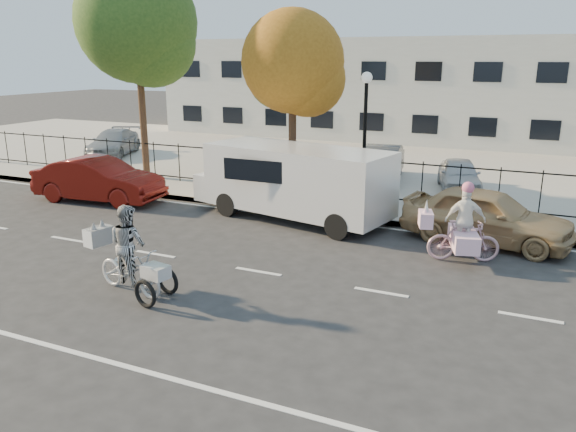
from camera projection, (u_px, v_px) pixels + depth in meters
The scene contains 20 objects.
ground at pixel (258, 272), 13.38m from camera, with size 120.00×120.00×0.00m, color #333334.
road_markings at pixel (258, 272), 13.38m from camera, with size 60.00×9.52×0.01m, color silver, non-canonical shape.
curb at pixel (331, 216), 17.79m from camera, with size 60.00×0.10×0.15m, color #A8A399.
sidewalk at pixel (341, 208), 18.71m from camera, with size 60.00×2.20×0.15m, color #A8A399.
parking_lot at pixel (403, 164), 26.53m from camera, with size 60.00×15.60×0.15m, color #A8A399.
iron_fence at pixel (352, 178), 19.45m from camera, with size 58.00×0.06×1.50m, color black, non-canonical shape.
building at pixel (442, 90), 34.51m from camera, with size 34.00×10.00×6.00m, color silver.
lamppost at pixel (365, 115), 18.30m from camera, with size 0.36×0.36×4.33m.
street_sign at pixel (299, 161), 19.69m from camera, with size 0.85×0.06×1.80m.
zebra_trike at pixel (129, 259), 12.03m from camera, with size 2.30×1.15×1.96m.
unicorn_bike at pixel (463, 232), 13.89m from camera, with size 2.06×1.49×2.03m.
white_van at pixel (294, 180), 17.39m from camera, with size 6.78×3.32×2.28m.
red_sedan at pixel (99, 180), 19.74m from camera, with size 1.62×4.65×1.53m, color #5E100A.
gold_sedan at pixel (486, 216), 15.27m from camera, with size 1.81×4.51×1.54m, color tan.
pedestrian at pixel (246, 168), 20.05m from camera, with size 0.70×0.46×1.91m, color black.
lot_car_a at pixel (114, 143), 28.27m from camera, with size 1.76×4.32×1.25m, color #989B9F.
lot_car_c at pixel (381, 163), 22.48m from camera, with size 1.43×4.11×1.35m, color #464A4D.
lot_car_d at pixel (459, 175), 20.77m from camera, with size 1.38×3.43×1.17m, color #B7BABF.
tree_west at pixel (141, 28), 21.64m from camera, with size 4.69×4.69×8.60m.
tree_mid at pixel (297, 67), 19.48m from camera, with size 3.61×3.59×6.58m.
Camera 1 is at (5.76, -11.12, 4.93)m, focal length 35.00 mm.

